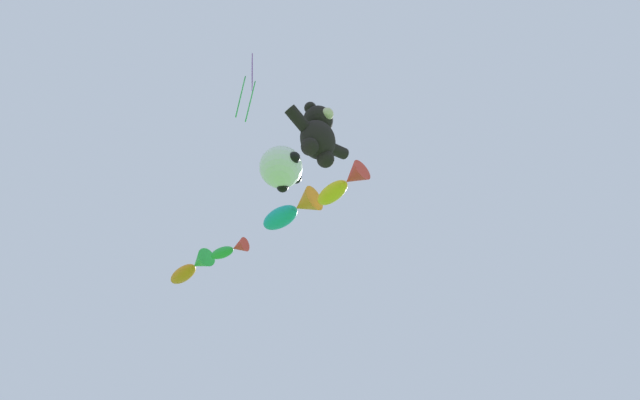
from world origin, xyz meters
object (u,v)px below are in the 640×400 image
Objects in this scene: fish_kite_teal at (292,211)px; fish_kite_emerald at (231,250)px; diamond_kite at (251,78)px; soccer_ball_kite at (281,168)px; fish_kite_goldfin at (343,185)px; teddy_bear_kite at (318,133)px; fish_kite_tangerine at (192,268)px.

fish_kite_teal reaches higher than fish_kite_emerald.
soccer_ball_kite is at bearing -52.74° from diamond_kite.
soccer_ball_kite is at bearing -158.95° from fish_kite_goldfin.
teddy_bear_kite is at bearing -148.73° from fish_kite_goldfin.
fish_kite_teal is (3.16, 3.45, 3.59)m from soccer_ball_kite.
fish_kite_goldfin is at bearing -84.09° from fish_kite_tangerine.
teddy_bear_kite is 9.33m from fish_kite_tangerine.
fish_kite_goldfin is at bearing 31.27° from teddy_bear_kite.
diamond_kite is (-3.84, -2.56, 0.50)m from fish_kite_teal.
diamond_kite is at bearing -122.30° from fish_kite_emerald.
fish_kite_goldfin is at bearing -85.64° from fish_kite_emerald.
soccer_ball_kite is 4.25m from diamond_kite.
fish_kite_goldfin is 2.22m from fish_kite_teal.
fish_kite_goldfin is 0.62× the size of diamond_kite.
fish_kite_tangerine is 0.75× the size of diamond_kite.
teddy_bear_kite is 3.08m from diamond_kite.
soccer_ball_kite is at bearing -132.51° from fish_kite_teal.
soccer_ball_kite is at bearing -113.83° from fish_kite_emerald.
fish_kite_tangerine is 8.36m from diamond_kite.
fish_kite_emerald is at bearing 94.36° from fish_kite_goldfin.
diamond_kite reaches higher than teddy_bear_kite.
fish_kite_goldfin reaches higher than soccer_ball_kite.
fish_kite_tangerine reaches higher than teddy_bear_kite.
fish_kite_emerald is at bearing 66.17° from soccer_ball_kite.
diamond_kite is at bearing -112.60° from fish_kite_tangerine.
diamond_kite is at bearing -174.64° from fish_kite_goldfin.
fish_kite_teal is at bearing 93.31° from fish_kite_goldfin.
teddy_bear_kite is 2.04× the size of soccer_ball_kite.
teddy_bear_kite is 7.44m from fish_kite_emerald.
fish_kite_tangerine is at bearing 95.91° from fish_kite_goldfin.
diamond_kite is at bearing 139.51° from teddy_bear_kite.
diamond_kite is (-3.57, -5.64, 0.48)m from fish_kite_emerald.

